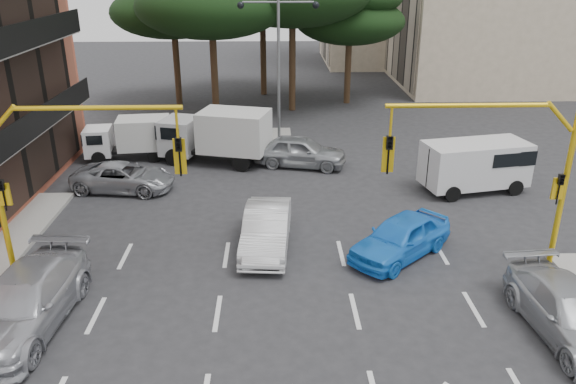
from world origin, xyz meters
name	(u,v)px	position (x,y,z in m)	size (l,w,h in m)	color
ground	(286,312)	(0.00, 0.00, 0.00)	(120.00, 120.00, 0.00)	#28282B
median_strip	(279,144)	(0.00, 16.00, 0.07)	(1.40, 6.00, 0.15)	gray
pine_left_far	(173,2)	(-6.94, 25.96, 6.91)	(8.32, 8.32, 9.30)	#382616
pine_right	(351,13)	(5.06, 25.96, 6.22)	(7.49, 7.49, 8.37)	#382616
signal_mast_right	(511,161)	(6.80, 1.99, 3.88)	(5.79, 0.37, 6.00)	gold
signal_mast_left	(54,165)	(-6.80, 1.99, 3.88)	(5.79, 0.37, 6.00)	gold
street_lamp_center	(279,45)	(0.00, 16.00, 5.43)	(4.16, 0.36, 7.77)	slate
car_white_hatch	(266,229)	(-0.60, 4.00, 0.73)	(1.55, 4.45, 1.46)	silver
car_blue_compact	(401,237)	(4.00, 3.28, 0.72)	(1.70, 4.22, 1.44)	blue
car_silver_wagon	(25,302)	(-7.21, -0.47, 0.78)	(2.18, 5.36, 1.56)	#A9ABB2
car_silver_cross_a	(124,177)	(-6.96, 9.61, 0.62)	(2.05, 4.44, 1.23)	#9E9FA5
car_silver_cross_b	(300,151)	(1.00, 12.58, 0.77)	(1.82, 4.53, 1.54)	#9A9DA1
car_silver_parked	(570,313)	(7.60, -1.26, 0.70)	(1.95, 4.80, 1.39)	#A3A6AB
van_white	(475,166)	(8.50, 9.19, 1.12)	(2.03, 4.50, 2.25)	silver
box_truck_a	(129,139)	(-7.71, 14.00, 1.06)	(1.80, 4.29, 2.11)	white
box_truck_b	(216,136)	(-3.20, 13.30, 1.35)	(2.30, 5.47, 2.69)	silver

